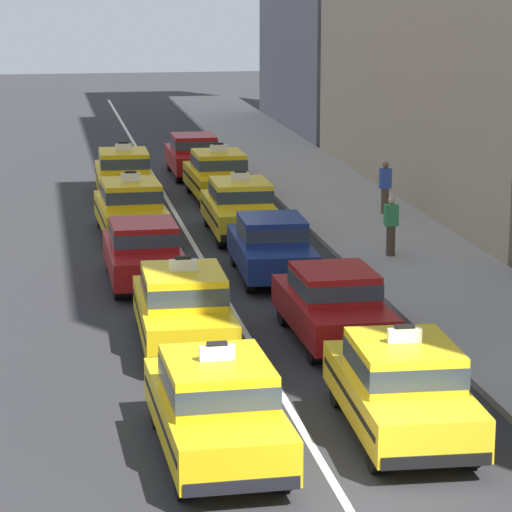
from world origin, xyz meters
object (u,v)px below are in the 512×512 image
taxi_left_fifth (124,173)px  pedestrian_mid_block (391,226)px  taxi_right_nearest (402,386)px  taxi_left_fourth (131,207)px  sedan_right_second (333,303)px  taxi_right_fifth (218,174)px  taxi_left_second (183,307)px  sedan_right_third (272,245)px  sedan_right_sixth (194,154)px  taxi_left_nearest (216,406)px  taxi_right_fourth (240,207)px  pedestrian_near_crosswalk (385,187)px  sedan_left_third (144,251)px

taxi_left_fifth → pedestrian_mid_block: taxi_left_fifth is taller
taxi_right_nearest → taxi_left_fourth: bearing=100.7°
sedan_right_second → taxi_right_fifth: 16.99m
taxi_left_second → sedan_right_third: size_ratio=1.05×
taxi_left_fifth → taxi_right_fifth: same height
pedestrian_mid_block → taxi_left_fifth: bearing=120.8°
taxi_left_fifth → sedan_right_second: (3.12, -17.77, -0.03)m
taxi_right_fifth → sedan_right_sixth: (-0.20, 5.16, -0.03)m
taxi_right_nearest → pedestrian_mid_block: 13.15m
taxi_left_nearest → sedan_right_sixth: size_ratio=1.07×
taxi_left_second → taxi_right_fifth: bearing=79.5°
taxi_left_fifth → taxi_right_nearest: bearing=-82.7°
sedan_right_third → taxi_right_fourth: size_ratio=0.95×
sedan_right_second → taxi_right_fourth: taxi_right_fourth is taller
sedan_right_third → taxi_left_second: bearing=-116.9°
taxi_left_fifth → sedan_right_third: size_ratio=1.05×
taxi_right_fifth → pedestrian_mid_block: taxi_right_fifth is taller
taxi_left_nearest → taxi_left_fourth: 17.44m
sedan_right_second → pedestrian_mid_block: size_ratio=2.71×
taxi_right_nearest → sedan_right_second: size_ratio=1.07×
taxi_left_fourth → taxi_left_fifth: size_ratio=1.00×
taxi_left_second → taxi_left_fifth: bearing=89.9°
taxi_left_fourth → sedan_right_second: size_ratio=1.06×
taxi_left_fifth → pedestrian_near_crosswalk: size_ratio=2.81×
taxi_left_fifth → pedestrian_mid_block: size_ratio=2.88×
sedan_left_third → pedestrian_mid_block: 6.87m
sedan_left_third → sedan_right_second: size_ratio=1.00×
taxi_right_fourth → pedestrian_mid_block: (3.46, -3.85, 0.08)m
sedan_right_third → pedestrian_near_crosswalk: bearing=55.5°
sedan_right_third → pedestrian_near_crosswalk: size_ratio=2.66×
taxi_left_fourth → pedestrian_near_crosswalk: (8.03, 1.54, 0.10)m
sedan_right_second → sedan_right_third: same height
taxi_right_nearest → sedan_right_second: bearing=88.6°
taxi_left_nearest → pedestrian_mid_block: bearing=63.5°
taxi_left_fifth → sedan_right_sixth: 5.25m
sedan_right_sixth → pedestrian_near_crosswalk: bearing=-62.0°
sedan_left_third → taxi_right_nearest: bearing=-73.5°
sedan_right_sixth → pedestrian_near_crosswalk: pedestrian_near_crosswalk is taller
taxi_left_fourth → taxi_right_fifth: same height
taxi_left_second → pedestrian_near_crosswalk: taxi_left_second is taller
taxi_left_second → sedan_right_third: bearing=63.1°
sedan_left_third → sedan_right_sixth: size_ratio=1.00×
taxi_left_nearest → pedestrian_near_crosswalk: bearing=67.2°
taxi_left_second → sedan_right_third: (2.89, 5.70, -0.03)m
taxi_left_second → sedan_left_third: size_ratio=1.07×
taxi_right_fourth → taxi_left_nearest: bearing=-100.3°
taxi_left_nearest → taxi_left_fourth: same height
taxi_right_nearest → taxi_right_fourth: (-0.08, 16.56, 0.00)m
taxi_left_nearest → taxi_left_fifth: size_ratio=1.00×
taxi_left_fifth → sedan_right_second: taxi_left_fifth is taller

